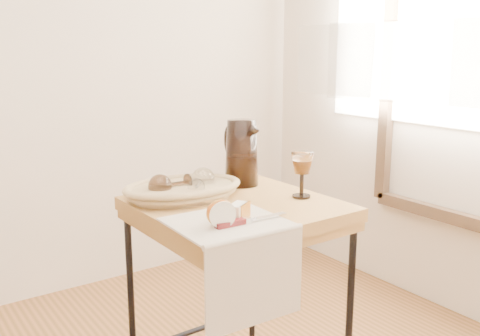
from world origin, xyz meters
TOP-DOWN VIEW (x-y plane):
  - side_table at (0.52, 0.48)m, footprint 0.61×0.61m
  - tea_towel at (0.37, 0.31)m, footprint 0.33×0.30m
  - bread_basket at (0.39, 0.62)m, footprint 0.39×0.29m
  - goblet_lying_a at (0.36, 0.64)m, footprint 0.13×0.08m
  - goblet_lying_b at (0.45, 0.60)m, footprint 0.15×0.15m
  - pitcher at (0.67, 0.66)m, footprint 0.21×0.27m
  - wine_goblet at (0.73, 0.40)m, footprint 0.10×0.10m
  - apple_half at (0.33, 0.29)m, footprint 0.09×0.06m
  - apple_wedge at (0.41, 0.32)m, footprint 0.08×0.07m
  - table_knife at (0.42, 0.27)m, footprint 0.24×0.03m

SIDE VIEW (x-z plane):
  - side_table at x=0.52m, z-range 0.00..0.76m
  - tea_towel at x=0.37m, z-range 0.76..0.77m
  - table_knife at x=0.42m, z-range 0.77..0.79m
  - bread_basket at x=0.39m, z-range 0.76..0.82m
  - apple_wedge at x=0.41m, z-range 0.77..0.82m
  - apple_half at x=0.33m, z-range 0.77..0.85m
  - goblet_lying_a at x=0.36m, z-range 0.78..0.86m
  - goblet_lying_b at x=0.45m, z-range 0.78..0.86m
  - wine_goblet at x=0.73m, z-range 0.76..0.92m
  - pitcher at x=0.67m, z-range 0.74..1.03m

